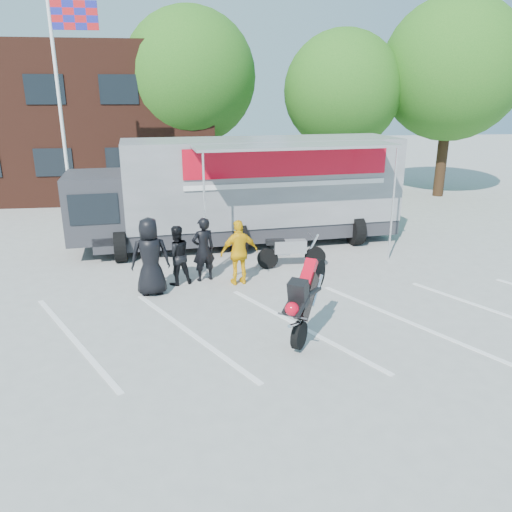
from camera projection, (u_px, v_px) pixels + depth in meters
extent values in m
plane|color=#A4A49F|center=(301.00, 349.00, 9.94)|extent=(100.00, 100.00, 0.00)
cube|color=white|center=(291.00, 327.00, 10.88)|extent=(18.09, 13.33, 0.01)
cube|color=#472116|center=(29.00, 122.00, 24.65)|extent=(18.00, 8.00, 7.00)
cylinder|color=white|center=(61.00, 119.00, 17.36)|extent=(0.12, 0.12, 8.00)
cube|color=red|center=(74.00, 15.00, 16.43)|extent=(1.50, 0.04, 0.90)
cylinder|color=#382314|center=(193.00, 163.00, 24.29)|extent=(0.50, 0.50, 3.24)
sphere|color=#195715|center=(190.00, 77.00, 23.05)|extent=(6.12, 6.12, 6.12)
cylinder|color=#382314|center=(338.00, 167.00, 24.22)|extent=(0.50, 0.50, 2.88)
sphere|color=#195715|center=(342.00, 91.00, 23.13)|extent=(5.44, 5.44, 5.44)
cylinder|color=#382314|center=(441.00, 161.00, 24.25)|extent=(0.50, 0.50, 3.42)
sphere|color=#195715|center=(452.00, 69.00, 22.95)|extent=(6.46, 6.46, 6.46)
imported|color=black|center=(150.00, 257.00, 12.39)|extent=(1.04, 0.75, 1.98)
imported|color=black|center=(203.00, 249.00, 13.35)|extent=(0.74, 0.62, 1.75)
imported|color=black|center=(176.00, 255.00, 13.10)|extent=(0.94, 0.83, 1.60)
imported|color=yellow|center=(239.00, 253.00, 13.09)|extent=(1.09, 0.64, 1.75)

